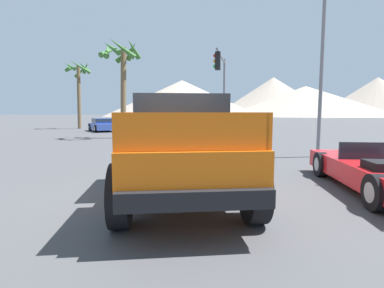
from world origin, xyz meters
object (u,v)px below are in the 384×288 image
Objects in this scene: red_convertible_car at (382,173)px; parked_car_silver at (178,122)px; palm_tree_short at (78,78)px; palm_tree_tall at (121,65)px; orange_pickup_truck at (181,139)px; parked_car_blue at (103,125)px; traffic_light_main at (221,79)px; street_lamp_post at (324,15)px.

parked_car_silver is at bearing 106.97° from red_convertible_car.
palm_tree_short is (-20.27, 21.17, 4.79)m from red_convertible_car.
palm_tree_tall reaches higher than red_convertible_car.
red_convertible_car is (4.25, 1.06, -0.77)m from orange_pickup_truck.
red_convertible_car is 23.74m from parked_car_blue.
palm_tree_short reaches higher than red_convertible_car.
traffic_light_main is (-0.32, 11.66, 2.43)m from orange_pickup_truck.
traffic_light_main is (6.43, -15.24, 2.99)m from parked_car_silver.
parked_car_silver is at bearing 26.71° from palm_tree_short.
parked_car_silver reaches higher than parked_car_blue.
parked_car_blue is (-11.62, 18.72, -0.59)m from orange_pickup_truck.
palm_tree_tall is (-0.15, -14.45, 4.15)m from parked_car_silver.
palm_tree_tall reaches higher than orange_pickup_truck.
street_lamp_post is (-0.26, 5.10, 4.88)m from red_convertible_car.
palm_tree_short is (-16.02, 22.24, 4.02)m from orange_pickup_truck.
red_convertible_car is 0.93× the size of traffic_light_main.
parked_car_blue is 7.28m from palm_tree_short.
parked_car_silver reaches higher than red_convertible_car.
red_convertible_car is at bearing -2.93° from orange_pickup_truck.
traffic_light_main is at bearing -6.90° from palm_tree_tall.
parked_car_silver is 0.49× the size of street_lamp_post.
red_convertible_car is 16.52m from palm_tree_tall.
parked_car_blue is 0.47× the size of street_lamp_post.
traffic_light_main is at bearing 128.04° from street_lamp_post.
traffic_light_main is 0.57× the size of street_lamp_post.
parked_car_blue is (-15.87, 17.66, 0.18)m from red_convertible_car.
orange_pickup_truck is 4.44m from red_convertible_car.
parked_car_blue is at bearing -38.66° from palm_tree_short.
parked_car_blue is 0.67× the size of palm_tree_tall.
traffic_light_main reaches higher than parked_car_silver.
red_convertible_car is at bearing -45.64° from palm_tree_tall.
orange_pickup_truck is 0.83× the size of palm_tree_tall.
red_convertible_car is 0.53× the size of street_lamp_post.
orange_pickup_truck is 22.04m from parked_car_blue.
orange_pickup_truck is at bearing -98.75° from parked_car_blue.
parked_car_blue is 0.97× the size of parked_car_silver.
palm_tree_tall is at bearing 128.28° from red_convertible_car.
parked_car_silver is 0.69× the size of palm_tree_tall.
parked_car_silver is 0.86× the size of traffic_light_main.
palm_tree_short is (-4.40, 3.52, 4.61)m from parked_car_blue.
palm_tree_short is (-15.70, 10.58, 1.59)m from traffic_light_main.
parked_car_silver is 23.82m from street_lamp_post.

